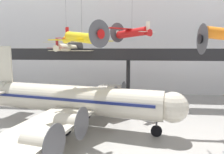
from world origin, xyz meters
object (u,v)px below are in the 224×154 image
Objects in this scene: suspended_plane_red_highwing at (132,33)px; suspended_plane_yellow_lowwing at (82,38)px; airliner_silver_main at (73,100)px; suspended_plane_cream_biplane at (67,47)px.

suspended_plane_yellow_lowwing is (-5.62, -11.00, -1.23)m from suspended_plane_red_highwing.
suspended_plane_yellow_lowwing is at bearing 107.52° from suspended_plane_red_highwing.
suspended_plane_red_highwing reaches higher than airliner_silver_main.
suspended_plane_yellow_lowwing reaches higher than suspended_plane_cream_biplane.
suspended_plane_cream_biplane is 12.77m from suspended_plane_yellow_lowwing.
suspended_plane_red_highwing is at bearing -82.15° from suspended_plane_cream_biplane.
suspended_plane_red_highwing reaches higher than suspended_plane_yellow_lowwing.
suspended_plane_red_highwing is 0.92× the size of suspended_plane_yellow_lowwing.
suspended_plane_red_highwing is at bearing 102.45° from suspended_plane_yellow_lowwing.
airliner_silver_main is 2.84× the size of suspended_plane_cream_biplane.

